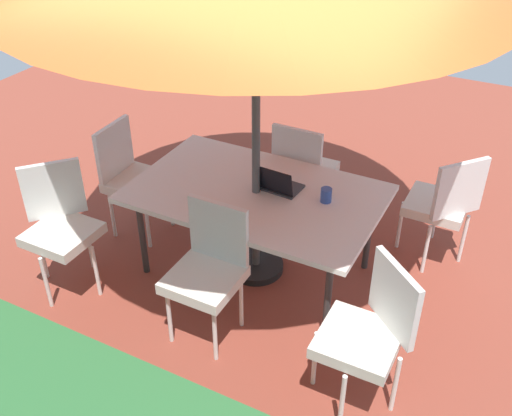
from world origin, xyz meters
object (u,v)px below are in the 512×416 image
object	(u,v)px
dining_table	(256,197)
laptop	(277,184)
chair_southwest	(443,202)
chair_south	(303,168)
chair_northwest	(368,330)
chair_northeast	(60,223)
cup	(326,195)
chair_east	(132,174)
chair_north	(208,267)

from	to	relation	value
dining_table	laptop	world-z (taller)	laptop
chair_southwest	chair_south	bearing A→B (deg)	-49.60
chair_south	chair_northwest	world-z (taller)	same
chair_northeast	chair_northwest	bearing A→B (deg)	-48.51
chair_south	cup	xyz separation A→B (m)	(-0.47, 0.68, 0.24)
dining_table	chair_southwest	xyz separation A→B (m)	(-1.23, -0.80, -0.14)
dining_table	chair_southwest	bearing A→B (deg)	-146.97
chair_east	chair_northeast	xyz separation A→B (m)	(0.04, 0.82, 0.00)
chair_south	chair_north	bearing A→B (deg)	89.75
chair_northwest	cup	xyz separation A→B (m)	(0.65, -0.91, 0.24)
chair_south	chair_southwest	bearing A→B (deg)	-179.00
dining_table	chair_northeast	world-z (taller)	chair_northeast
dining_table	chair_northwest	distance (m)	1.41
chair_north	laptop	distance (m)	0.86
chair_southwest	laptop	bearing A→B (deg)	-17.24
chair_southwest	chair_northwest	xyz separation A→B (m)	(0.07, 1.59, 0.00)
chair_south	chair_northeast	xyz separation A→B (m)	(1.26, 1.58, 0.00)
chair_southwest	cup	bearing A→B (deg)	-6.17
dining_table	chair_northeast	size ratio (longest dim) A/B	1.88
chair_northeast	chair_northwest	size ratio (longest dim) A/B	1.00
chair_east	chair_south	bearing A→B (deg)	-60.14
dining_table	chair_northeast	bearing A→B (deg)	32.97
dining_table	chair_southwest	world-z (taller)	chair_southwest
chair_southwest	chair_east	xyz separation A→B (m)	(2.41, 0.77, 0.00)
dining_table	chair_south	size ratio (longest dim) A/B	1.88
chair_south	cup	distance (m)	0.86
laptop	chair_north	bearing A→B (deg)	85.97
chair_south	cup	world-z (taller)	chair_south
chair_south	laptop	world-z (taller)	chair_south
chair_north	laptop	bearing A→B (deg)	82.38
dining_table	laptop	xyz separation A→B (m)	(-0.13, -0.09, 0.10)
cup	dining_table	bearing A→B (deg)	12.19
chair_northeast	chair_northwest	world-z (taller)	same
dining_table	chair_north	xyz separation A→B (m)	(-0.02, 0.73, -0.14)
chair_northwest	laptop	size ratio (longest dim) A/B	2.93
chair_northwest	laptop	xyz separation A→B (m)	(1.03, -0.89, 0.23)
chair_east	cup	bearing A→B (deg)	-89.14
cup	chair_south	bearing A→B (deg)	-55.44
chair_northeast	laptop	bearing A→B (deg)	-15.22
chair_northeast	laptop	world-z (taller)	chair_northeast
dining_table	cup	world-z (taller)	cup
chair_east	chair_northeast	world-z (taller)	same
chair_south	chair_northwest	xyz separation A→B (m)	(-1.11, 1.59, 0.00)
chair_east	chair_northeast	distance (m)	0.82
chair_northeast	cup	distance (m)	1.97
chair_southwest	chair_north	distance (m)	1.94
chair_south	chair_northeast	world-z (taller)	same
chair_north	laptop	xyz separation A→B (m)	(-0.11, -0.82, 0.23)
chair_southwest	chair_east	bearing A→B (deg)	-32.20
chair_south	chair_northwest	distance (m)	1.94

